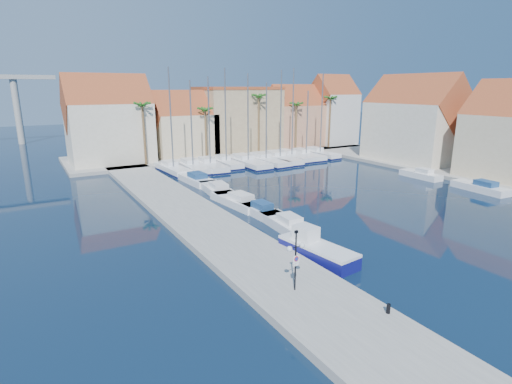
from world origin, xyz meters
The scene contains 35 objects.
ground centered at (0.00, 0.00, 0.00)m, with size 260.00×260.00×0.00m, color black.
quay_west centered at (-9.00, 13.50, 0.25)m, with size 6.00×77.00×0.50m, color gray.
shore_north centered at (10.00, 48.00, 0.25)m, with size 54.00×16.00×0.50m, color gray.
shore_east centered at (32.00, 15.00, 0.25)m, with size 12.00×60.00×0.50m, color gray.
lamp_post centered at (-9.34, -1.37, 2.90)m, with size 1.24×0.39×3.66m.
bollard centered at (-6.60, -5.83, 0.76)m, with size 0.21×0.21×0.52m, color black.
fishing_boat centered at (-4.81, 2.38, 0.71)m, with size 2.82×6.35×2.15m.
motorboat_west_0 centered at (-3.15, 8.50, 0.51)m, with size 2.47×6.45×1.40m.
motorboat_west_1 centered at (-3.11, 13.09, 0.51)m, with size 2.05×5.92×1.40m.
motorboat_west_2 centered at (-3.38, 17.02, 0.51)m, with size 3.00×7.48×1.40m.
motorboat_west_3 centered at (-3.23, 22.41, 0.51)m, with size 2.98×7.29×1.40m.
motorboat_west_4 centered at (-3.30, 28.84, 0.51)m, with size 2.78×7.54×1.40m.
motorboat_east_0 centered at (23.99, 7.62, 0.51)m, with size 2.63×6.68×1.40m.
motorboat_east_1 centered at (24.00, 15.89, 0.51)m, with size 1.94×5.78×1.40m.
sailboat_0 centered at (-3.85, 36.25, 0.64)m, with size 2.85×9.01×14.55m.
sailboat_1 centered at (-0.83, 36.37, 0.59)m, with size 2.91×10.07×12.86m.
sailboat_2 centered at (1.84, 36.15, 0.59)m, with size 3.30×10.29×13.38m.
sailboat_3 centered at (4.83, 36.79, 0.65)m, with size 2.50×8.80×14.64m.
sailboat_4 centered at (8.03, 35.79, 0.58)m, with size 3.03×11.31×13.88m.
sailboat_5 centered at (11.21, 35.71, 0.57)m, with size 3.70×11.23×12.59m.
sailboat_6 centered at (14.19, 36.00, 0.59)m, with size 3.61×11.32×14.50m.
sailboat_7 centered at (16.85, 36.52, 0.62)m, with size 3.26×10.18×14.89m.
sailboat_8 centered at (19.72, 36.24, 0.58)m, with size 2.74×9.54×11.35m.
sailboat_9 centered at (22.93, 36.49, 0.63)m, with size 2.84×9.26×14.11m.
building_0 centered at (-10.00, 47.00, 6.52)m, with size 12.30×9.00×13.50m.
building_1 centered at (2.00, 47.00, 5.30)m, with size 10.30×8.00×11.00m.
building_2 centered at (13.00, 48.00, 6.26)m, with size 14.20×10.20×11.50m.
building_3 centered at (25.00, 47.00, 5.86)m, with size 10.30×8.00×12.00m.
building_4 centered at (34.00, 46.00, 6.97)m, with size 8.30×8.00×14.00m.
building_6 centered at (32.00, 24.00, 6.52)m, with size 9.00×14.30×13.50m.
palm_0 centered at (-6.00, 42.00, 9.08)m, with size 2.60×2.60×10.15m.
palm_1 centered at (4.00, 42.00, 8.14)m, with size 2.60×2.60×9.15m.
palm_2 centered at (14.00, 42.00, 10.02)m, with size 2.60×2.60×11.15m.
palm_3 centered at (22.00, 42.00, 8.61)m, with size 2.60×2.60×9.65m.
palm_4 centered at (30.00, 42.00, 9.55)m, with size 2.60×2.60×10.65m.
Camera 1 is at (-21.83, -18.27, 11.84)m, focal length 28.00 mm.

